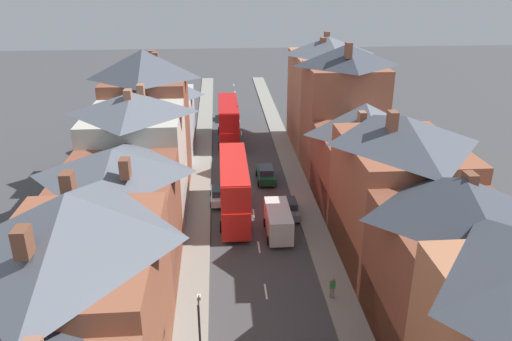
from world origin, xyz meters
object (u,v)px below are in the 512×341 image
Objects in this scene: car_parked_right_a at (288,208)px; car_far_grey at (227,114)px; delivery_van at (278,221)px; double_decker_bus_lead at (234,188)px; double_decker_bus_mid_street at (228,121)px; pedestrian_mid_left at (332,287)px; street_lamp at (200,339)px; car_parked_left_a at (220,194)px; car_mid_white at (266,174)px.

car_far_grey reaches higher than car_parked_right_a.
double_decker_bus_lead is at bearing 133.52° from delivery_van.
pedestrian_mid_left is at bearing -79.51° from double_decker_bus_mid_street.
delivery_van reaches higher than car_parked_right_a.
car_parked_right_a is 0.73× the size of street_lamp.
double_decker_bus_mid_street is 17.95m from car_parked_left_a.
pedestrian_mid_left is at bearing -74.01° from delivery_van.
car_parked_left_a is at bearing -136.11° from car_mid_white.
car_mid_white is 0.84× the size of delivery_van.
delivery_van reaches higher than pedestrian_mid_left.
street_lamp is (-6.05, -16.20, 1.90)m from delivery_van.
car_parked_left_a is 7.04m from car_parked_right_a.
street_lamp reaches higher than double_decker_bus_lead.
double_decker_bus_lead and double_decker_bus_mid_street have the same top height.
double_decker_bus_mid_street is 10.71m from car_far_grey.
street_lamp is (-8.69, -7.00, 2.21)m from pedestrian_mid_left.
car_mid_white reaches higher than car_far_grey.
car_parked_left_a is 23.11m from street_lamp.
car_parked_left_a is 8.36m from delivery_van.
double_decker_bus_mid_street is (0.00, 20.74, 0.00)m from double_decker_bus_lead.
street_lamp reaches higher than car_mid_white.
car_mid_white is 11.48m from delivery_van.
double_decker_bus_mid_street is at bearing 90.00° from double_decker_bus_lead.
car_mid_white is at bearing 64.79° from double_decker_bus_lead.
car_parked_right_a is 0.91× the size of car_far_grey.
street_lamp is (-2.45, -51.27, 2.40)m from car_far_grey.
car_mid_white is at bearing 97.27° from pedestrian_mid_left.
double_decker_bus_lead is 8.70m from car_mid_white.
delivery_van is 17.40m from street_lamp.
street_lamp is at bearing -102.33° from car_mid_white.
car_parked_right_a is at bearing 69.12° from delivery_van.
double_decker_bus_lead is 3.80m from car_parked_left_a.
double_decker_bus_mid_street is 34.36m from pedestrian_mid_left.
double_decker_bus_lead is 5.45m from delivery_van.
delivery_van is at bearing -110.88° from car_parked_right_a.
double_decker_bus_mid_street is 40.82m from street_lamp.
double_decker_bus_lead is 2.47× the size of car_mid_white.
car_parked_right_a is 0.77× the size of delivery_van.
pedestrian_mid_left is (6.25, -13.01, -1.78)m from double_decker_bus_lead.
double_decker_bus_mid_street is 24.85m from delivery_van.
double_decker_bus_lead is 20.16m from street_lamp.
car_parked_right_a is (4.91, -21.13, -2.01)m from double_decker_bus_mid_street.
car_parked_right_a is 8.16m from car_mid_white.
double_decker_bus_mid_street reaches higher than car_far_grey.
double_decker_bus_mid_street is 6.71× the size of pedestrian_mid_left.
street_lamp is at bearing -96.96° from double_decker_bus_lead.
street_lamp is at bearing -141.16° from pedestrian_mid_left.
car_mid_white is at bearing 43.89° from car_parked_left_a.
car_parked_left_a is at bearing 113.62° from double_decker_bus_lead.
delivery_van is (3.60, -35.07, 0.50)m from car_far_grey.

